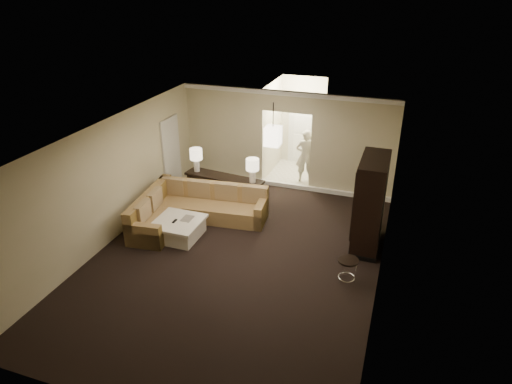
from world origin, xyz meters
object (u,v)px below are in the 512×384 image
at_px(console_table, 224,188).
at_px(armoire, 370,205).
at_px(drink_table, 348,266).
at_px(sectional_sofa, 192,209).
at_px(coffee_table, 179,228).
at_px(person, 306,153).

bearing_deg(console_table, armoire, -4.35).
bearing_deg(drink_table, sectional_sofa, 163.28).
distance_m(coffee_table, armoire, 4.40).
xyz_separation_m(console_table, person, (1.65, 2.22, 0.39)).
distance_m(sectional_sofa, armoire, 4.27).
relative_size(coffee_table, armoire, 0.52).
height_order(armoire, drink_table, armoire).
bearing_deg(console_table, coffee_table, -95.12).
bearing_deg(sectional_sofa, coffee_table, -95.04).
xyz_separation_m(coffee_table, armoire, (4.19, 1.11, 0.78)).
height_order(console_table, armoire, armoire).
relative_size(drink_table, person, 0.29).
bearing_deg(sectional_sofa, armoire, -1.12).
height_order(coffee_table, drink_table, drink_table).
distance_m(sectional_sofa, drink_table, 4.19).
height_order(sectional_sofa, drink_table, sectional_sofa).
bearing_deg(person, armoire, 111.27).
bearing_deg(person, coffee_table, 48.86).
bearing_deg(sectional_sofa, drink_table, -22.55).
xyz_separation_m(coffee_table, console_table, (0.40, 1.86, 0.27)).
height_order(sectional_sofa, person, person).
distance_m(armoire, drink_table, 1.69).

